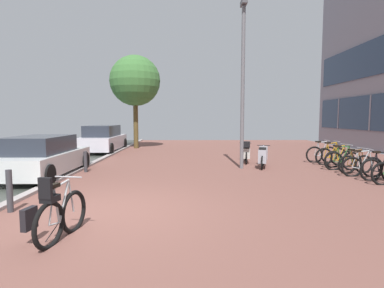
{
  "coord_description": "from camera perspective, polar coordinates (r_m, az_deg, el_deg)",
  "views": [
    {
      "loc": [
        1.62,
        -6.12,
        1.94
      ],
      "look_at": [
        1.72,
        1.69,
        1.26
      ],
      "focal_mm": 28.12,
      "sensor_mm": 36.0,
      "label": 1
    }
  ],
  "objects": [
    {
      "name": "bicycle_rack_02",
      "position": [
        11.41,
        29.56,
        -3.73
      ],
      "size": [
        1.34,
        0.48,
        0.96
      ],
      "color": "black",
      "rests_on": "ground"
    },
    {
      "name": "bicycle_rack_03",
      "position": [
        12.02,
        28.58,
        -3.33
      ],
      "size": [
        1.31,
        0.48,
        0.93
      ],
      "color": "black",
      "rests_on": "ground"
    },
    {
      "name": "parked_car_far",
      "position": [
        18.13,
        -16.48,
        0.92
      ],
      "size": [
        1.89,
        4.47,
        1.51
      ],
      "color": "silver",
      "rests_on": "ground"
    },
    {
      "name": "scooter_mid",
      "position": [
        13.18,
        10.2,
        -1.6
      ],
      "size": [
        0.6,
        1.73,
        0.99
      ],
      "color": "black",
      "rests_on": "ground"
    },
    {
      "name": "bollard_near",
      "position": [
        7.27,
        -31.31,
        -7.63
      ],
      "size": [
        0.12,
        0.12,
        0.88
      ],
      "color": "#38383D",
      "rests_on": "ground"
    },
    {
      "name": "parked_car_near",
      "position": [
        11.17,
        -26.65,
        -2.19
      ],
      "size": [
        1.97,
        4.04,
        1.34
      ],
      "color": "silver",
      "rests_on": "ground"
    },
    {
      "name": "bicycle_rack_07",
      "position": [
        14.21,
        23.39,
        -1.82
      ],
      "size": [
        1.39,
        0.48,
        1.02
      ],
      "color": "black",
      "rests_on": "ground"
    },
    {
      "name": "ground",
      "position": [
        6.43,
        -2.46,
        -12.78
      ],
      "size": [
        21.0,
        40.0,
        0.13
      ],
      "color": "#323731"
    },
    {
      "name": "bicycle_rack_05",
      "position": [
        13.15,
        26.18,
        -2.53
      ],
      "size": [
        1.29,
        0.48,
        0.95
      ],
      "color": "black",
      "rests_on": "ground"
    },
    {
      "name": "bicycle_rack_01",
      "position": [
        11.0,
        32.24,
        -4.09
      ],
      "size": [
        1.39,
        0.48,
        1.0
      ],
      "color": "black",
      "rests_on": "ground"
    },
    {
      "name": "bicycle_rack_04",
      "position": [
        12.5,
        26.66,
        -2.86
      ],
      "size": [
        1.39,
        0.48,
        0.99
      ],
      "color": "black",
      "rests_on": "ground"
    },
    {
      "name": "bicycle_foreground",
      "position": [
        5.35,
        -24.07,
        -12.22
      ],
      "size": [
        0.77,
        1.4,
        1.1
      ],
      "color": "black",
      "rests_on": "ground"
    },
    {
      "name": "bicycle_rack_06",
      "position": [
        13.7,
        24.92,
        -2.11
      ],
      "size": [
        1.39,
        0.48,
        1.02
      ],
      "color": "black",
      "rests_on": "ground"
    },
    {
      "name": "lamp_post",
      "position": [
        11.68,
        9.61,
        12.33
      ],
      "size": [
        0.2,
        0.52,
        6.24
      ],
      "color": "slate",
      "rests_on": "ground"
    },
    {
      "name": "street_tree",
      "position": [
        19.65,
        -10.74,
        11.64
      ],
      "size": [
        3.16,
        3.16,
        5.85
      ],
      "color": "brown",
      "rests_on": "ground"
    },
    {
      "name": "scooter_near",
      "position": [
        11.98,
        13.26,
        -2.4
      ],
      "size": [
        0.73,
        1.69,
        0.86
      ],
      "color": "black",
      "rests_on": "ground"
    },
    {
      "name": "bollard_far",
      "position": [
        11.4,
        -19.54,
        -3.19
      ],
      "size": [
        0.12,
        0.12,
        0.75
      ],
      "color": "#38383D",
      "rests_on": "ground"
    }
  ]
}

